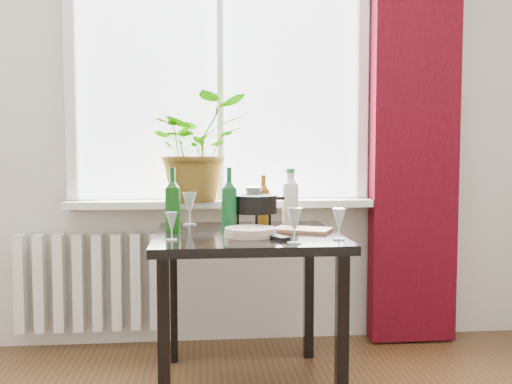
{
  "coord_description": "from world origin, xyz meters",
  "views": [
    {
      "loc": [
        -0.12,
        -1.08,
        1.12
      ],
      "look_at": [
        0.14,
        1.55,
        0.93
      ],
      "focal_mm": 40.0,
      "sensor_mm": 36.0,
      "label": 1
    }
  ],
  "objects": [
    {
      "name": "wineglass_back_center",
      "position": [
        0.15,
        1.76,
        0.84
      ],
      "size": [
        0.12,
        0.12,
        0.21
      ],
      "primitive_type": null,
      "rotation": [
        0.0,
        0.0,
        0.43
      ],
      "color": "#AFB3BD",
      "rests_on": "table"
    },
    {
      "name": "radiator",
      "position": [
        -0.75,
        2.18,
        0.38
      ],
      "size": [
        0.8,
        0.1,
        0.55
      ],
      "color": "white",
      "rests_on": "ground"
    },
    {
      "name": "window",
      "position": [
        0.0,
        2.22,
        1.6
      ],
      "size": [
        1.72,
        0.08,
        1.62
      ],
      "color": "white",
      "rests_on": "ground"
    },
    {
      "name": "potted_plant",
      "position": [
        -0.13,
        2.1,
        1.14
      ],
      "size": [
        0.66,
        0.61,
        0.59
      ],
      "primitive_type": "imported",
      "rotation": [
        0.0,
        0.0,
        0.35
      ],
      "color": "#297C21",
      "rests_on": "windowsill"
    },
    {
      "name": "wineglass_front_right",
      "position": [
        0.27,
        1.22,
        0.82
      ],
      "size": [
        0.07,
        0.07,
        0.15
      ],
      "primitive_type": null,
      "rotation": [
        0.0,
        0.0,
        0.18
      ],
      "color": "silver",
      "rests_on": "table"
    },
    {
      "name": "wineglass_far_right",
      "position": [
        0.48,
        1.3,
        0.81
      ],
      "size": [
        0.07,
        0.07,
        0.14
      ],
      "primitive_type": null,
      "rotation": [
        0.0,
        0.0,
        0.29
      ],
      "color": "white",
      "rests_on": "table"
    },
    {
      "name": "cleaning_bottle",
      "position": [
        0.36,
        1.87,
        0.89
      ],
      "size": [
        0.11,
        0.11,
        0.3
      ],
      "primitive_type": null,
      "rotation": [
        0.0,
        0.0,
        -0.38
      ],
      "color": "silver",
      "rests_on": "table"
    },
    {
      "name": "fondue_pot",
      "position": [
        0.15,
        1.66,
        0.82
      ],
      "size": [
        0.3,
        0.27,
        0.17
      ],
      "primitive_type": null,
      "rotation": [
        0.0,
        0.0,
        -0.27
      ],
      "color": "black",
      "rests_on": "table"
    },
    {
      "name": "wineglass_front_left",
      "position": [
        -0.24,
        1.35,
        0.8
      ],
      "size": [
        0.05,
        0.05,
        0.12
      ],
      "primitive_type": null,
      "rotation": [
        0.0,
        0.0,
        0.03
      ],
      "color": "silver",
      "rests_on": "table"
    },
    {
      "name": "bottle_amber",
      "position": [
        0.21,
        1.84,
        0.87
      ],
      "size": [
        0.08,
        0.08,
        0.26
      ],
      "primitive_type": null,
      "rotation": [
        0.0,
        0.0,
        0.29
      ],
      "color": "brown",
      "rests_on": "table"
    },
    {
      "name": "tv_remote",
      "position": [
        0.21,
        1.35,
        0.75
      ],
      "size": [
        0.11,
        0.17,
        0.02
      ],
      "primitive_type": "cube",
      "rotation": [
        0.0,
        0.0,
        0.4
      ],
      "color": "black",
      "rests_on": "table"
    },
    {
      "name": "cutting_board",
      "position": [
        0.37,
        1.58,
        0.75
      ],
      "size": [
        0.31,
        0.27,
        0.01
      ],
      "primitive_type": "cube",
      "rotation": [
        0.0,
        0.0,
        -0.44
      ],
      "color": "#AC744D",
      "rests_on": "table"
    },
    {
      "name": "wine_bottle_left",
      "position": [
        -0.25,
        1.63,
        0.89
      ],
      "size": [
        0.08,
        0.08,
        0.31
      ],
      "primitive_type": null,
      "rotation": [
        0.0,
        0.0,
        0.19
      ],
      "color": "#0E460D",
      "rests_on": "table"
    },
    {
      "name": "windowsill",
      "position": [
        0.0,
        2.15,
        0.82
      ],
      "size": [
        1.72,
        0.2,
        0.04
      ],
      "color": "white",
      "rests_on": "ground"
    },
    {
      "name": "plate_stack",
      "position": [
        0.11,
        1.44,
        0.76
      ],
      "size": [
        0.25,
        0.25,
        0.04
      ],
      "primitive_type": "cylinder",
      "rotation": [
        0.0,
        0.0,
        -0.06
      ],
      "color": "beige",
      "rests_on": "table"
    },
    {
      "name": "wineglass_back_left",
      "position": [
        -0.17,
        1.87,
        0.83
      ],
      "size": [
        0.09,
        0.09,
        0.17
      ],
      "primitive_type": null,
      "rotation": [
        0.0,
        0.0,
        0.23
      ],
      "color": "#B6C0C5",
      "rests_on": "table"
    },
    {
      "name": "curtain",
      "position": [
        1.12,
        2.12,
        1.3
      ],
      "size": [
        0.5,
        0.12,
        2.56
      ],
      "color": "#39050D",
      "rests_on": "ground"
    },
    {
      "name": "wine_bottle_right",
      "position": [
        0.02,
        1.6,
        0.89
      ],
      "size": [
        0.08,
        0.08,
        0.31
      ],
      "primitive_type": null,
      "rotation": [
        0.0,
        0.0,
        -0.19
      ],
      "color": "#0D461D",
      "rests_on": "table"
    },
    {
      "name": "table",
      "position": [
        0.1,
        1.55,
        0.65
      ],
      "size": [
        0.85,
        0.85,
        0.74
      ],
      "color": "black",
      "rests_on": "ground"
    }
  ]
}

